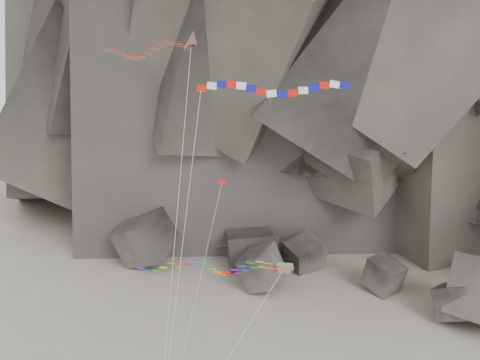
% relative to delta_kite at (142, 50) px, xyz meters
% --- Properties ---
extents(boulder_field, '(58.89, 19.02, 10.13)m').
position_rel_delta_kite_xyz_m(boulder_field, '(9.24, 29.48, -30.55)').
color(boulder_field, '#47423F').
rests_on(boulder_field, ground).
extents(delta_kite, '(8.69, 11.57, 33.34)m').
position_rel_delta_kite_xyz_m(delta_kite, '(0.00, 0.00, 0.00)').
color(delta_kite, red).
rests_on(delta_kite, ground).
extents(banner_kite, '(11.91, 12.72, 29.61)m').
position_rel_delta_kite_xyz_m(banner_kite, '(10.78, 0.40, -2.81)').
color(banner_kite, red).
rests_on(banner_kite, ground).
extents(parafoil_kite, '(13.62, 7.94, 15.92)m').
position_rel_delta_kite_xyz_m(parafoil_kite, '(6.26, -2.85, -16.89)').
color(parafoil_kite, '#B4D50B').
rests_on(parafoil_kite, ground).
extents(pennant_kite, '(3.89, 6.19, 22.72)m').
position_rel_delta_kite_xyz_m(pennant_kite, '(7.53, -5.41, -13.80)').
color(pennant_kite, red).
rests_on(pennant_kite, ground).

